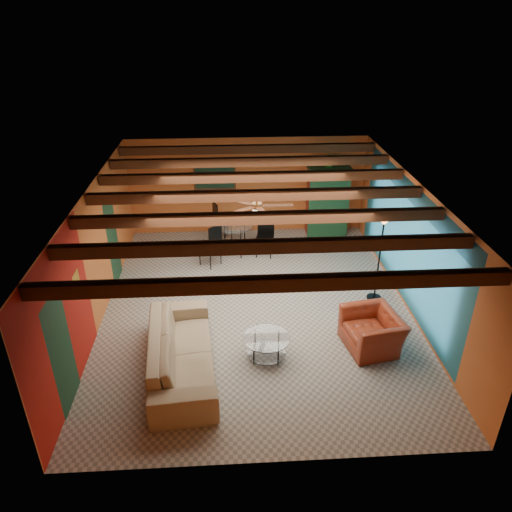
{
  "coord_description": "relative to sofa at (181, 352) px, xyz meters",
  "views": [
    {
      "loc": [
        -0.55,
        -8.74,
        5.88
      ],
      "look_at": [
        0.0,
        0.2,
        1.15
      ],
      "focal_mm": 33.85,
      "sensor_mm": 36.0,
      "label": 1
    }
  ],
  "objects": [
    {
      "name": "potted_plant",
      "position": [
        3.65,
        5.63,
        1.72
      ],
      "size": [
        0.48,
        0.43,
        0.47
      ],
      "primitive_type": "imported",
      "rotation": [
        0.0,
        0.0,
        -0.15
      ],
      "color": "#26661E",
      "rests_on": "armoire"
    },
    {
      "name": "ceiling_fan",
      "position": [
        1.45,
        1.93,
        1.95
      ],
      "size": [
        1.5,
        1.5,
        0.44
      ],
      "primitive_type": null,
      "color": "#472614",
      "rests_on": "ceiling"
    },
    {
      "name": "sofa",
      "position": [
        0.0,
        0.0,
        0.0
      ],
      "size": [
        1.35,
        2.9,
        0.82
      ],
      "primitive_type": "imported",
      "rotation": [
        0.0,
        0.0,
        1.66
      ],
      "color": "#917B5D",
      "rests_on": "ground"
    },
    {
      "name": "vase",
      "position": [
        0.99,
        4.54,
        0.83
      ],
      "size": [
        0.24,
        0.24,
        0.21
      ],
      "primitive_type": "imported",
      "rotation": [
        0.0,
        0.0,
        -0.24
      ],
      "color": "orange",
      "rests_on": "dining_table"
    },
    {
      "name": "painting",
      "position": [
        0.55,
        5.89,
        1.24
      ],
      "size": [
        1.05,
        0.03,
        0.65
      ],
      "primitive_type": "cube",
      "color": "black",
      "rests_on": "wall_back"
    },
    {
      "name": "dining_table",
      "position": [
        0.99,
        4.54,
        0.16
      ],
      "size": [
        2.61,
        2.61,
        1.13
      ],
      "primitive_type": null,
      "rotation": [
        0.0,
        0.0,
        -0.22
      ],
      "color": "white",
      "rests_on": "ground"
    },
    {
      "name": "armoire",
      "position": [
        3.65,
        5.63,
        0.54
      ],
      "size": [
        1.09,
        0.55,
        1.89
      ],
      "primitive_type": "cube",
      "rotation": [
        0.0,
        0.0,
        0.02
      ],
      "color": "maroon",
      "rests_on": "ground"
    },
    {
      "name": "coffee_table",
      "position": [
        1.53,
        0.27,
        -0.18
      ],
      "size": [
        0.98,
        0.98,
        0.45
      ],
      "primitive_type": null,
      "rotation": [
        0.0,
        0.0,
        -0.12
      ],
      "color": "white",
      "rests_on": "ground"
    },
    {
      "name": "armchair",
      "position": [
        3.56,
        0.46,
        -0.05
      ],
      "size": [
        1.14,
        1.25,
        0.71
      ],
      "primitive_type": "imported",
      "rotation": [
        0.0,
        0.0,
        -1.38
      ],
      "color": "maroon",
      "rests_on": "ground"
    },
    {
      "name": "floor_lamp",
      "position": [
        4.1,
        2.13,
        0.6
      ],
      "size": [
        0.44,
        0.44,
        2.03
      ],
      "primitive_type": null,
      "rotation": [
        0.0,
        0.0,
        -0.07
      ],
      "color": "black",
      "rests_on": "ground"
    },
    {
      "name": "room",
      "position": [
        1.45,
        2.04,
        1.95
      ],
      "size": [
        6.52,
        8.01,
        2.71
      ],
      "color": "gray",
      "rests_on": "ground"
    }
  ]
}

